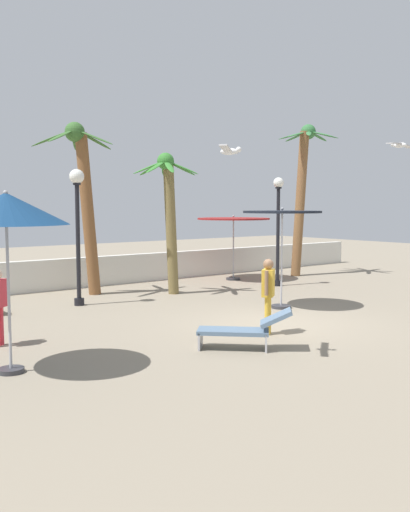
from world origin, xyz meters
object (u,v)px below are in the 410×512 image
(patio_umbrella_0, at_px, (282,220))
(seagull_1, at_px, (230,151))
(palm_tree_2, at_px, (302,183))
(seagull_0, at_px, (399,145))
(guest_1, at_px, (268,289))
(patio_umbrella_1, at_px, (6,210))
(patio_umbrella_2, at_px, (233,222))
(palm_tree_1, at_px, (84,191))
(palm_tree_0, at_px, (169,207))
(lamp_post_2, at_px, (278,220))
(lounge_chair_2, at_px, (245,329))
(lamp_post_1, at_px, (77,216))

(patio_umbrella_0, height_order, seagull_1, seagull_1)
(palm_tree_2, relative_size, seagull_0, 4.88)
(patio_umbrella_0, xyz_separation_m, guest_1, (-2.52, -2.04, -1.41))
(patio_umbrella_1, bearing_deg, patio_umbrella_2, 31.81)
(seagull_0, bearing_deg, palm_tree_1, 115.17)
(palm_tree_0, xyz_separation_m, palm_tree_1, (-2.19, 1.46, 0.48))
(palm_tree_0, xyz_separation_m, lamp_post_2, (4.03, -0.82, -0.48))
(lamp_post_2, relative_size, lounge_chair_2, 2.22)
(seagull_1, bearing_deg, patio_umbrella_2, 48.71)
(lamp_post_2, xyz_separation_m, guest_1, (-5.51, -5.14, -1.30))
(patio_umbrella_2, height_order, seagull_0, seagull_0)
(palm_tree_2, relative_size, lounge_chair_2, 3.55)
(palm_tree_0, relative_size, guest_1, 2.68)
(lamp_post_2, height_order, lounge_chair_2, lamp_post_2)
(seagull_0, bearing_deg, seagull_1, -178.49)
(patio_umbrella_1, xyz_separation_m, lamp_post_1, (3.75, 5.25, -0.21))
(seagull_1, bearing_deg, palm_tree_2, 36.69)
(palm_tree_1, height_order, palm_tree_2, palm_tree_2)
(palm_tree_2, relative_size, guest_1, 3.64)
(patio_umbrella_2, relative_size, palm_tree_0, 0.61)
(patio_umbrella_1, distance_m, patio_umbrella_2, 12.71)
(seagull_0, bearing_deg, palm_tree_2, 56.01)
(lounge_chair_2, bearing_deg, guest_1, 26.87)
(lamp_post_2, height_order, seagull_1, seagull_1)
(palm_tree_1, height_order, seagull_0, palm_tree_1)
(lounge_chair_2, relative_size, seagull_0, 1.37)
(palm_tree_0, height_order, seagull_1, palm_tree_0)
(patio_umbrella_0, relative_size, palm_tree_2, 0.46)
(palm_tree_1, height_order, guest_1, palm_tree_1)
(patio_umbrella_1, xyz_separation_m, patio_umbrella_2, (10.79, 6.69, -0.56))
(patio_umbrella_2, xyz_separation_m, palm_tree_1, (-6.06, 0.09, 1.07))
(palm_tree_2, xyz_separation_m, lamp_post_2, (-2.94, -1.57, -1.39))
(palm_tree_2, bearing_deg, patio_umbrella_0, -141.83)
(patio_umbrella_0, distance_m, seagull_1, 5.77)
(palm_tree_0, bearing_deg, lamp_post_1, -178.52)
(palm_tree_2, height_order, lamp_post_1, palm_tree_2)
(patio_umbrella_2, xyz_separation_m, lamp_post_1, (-7.03, -1.45, 0.35))
(palm_tree_0, distance_m, lamp_post_2, 4.14)
(patio_umbrella_0, xyz_separation_m, lounge_chair_2, (-3.78, -2.68, -2.01))
(lounge_chair_2, bearing_deg, patio_umbrella_1, 163.03)
(patio_umbrella_1, distance_m, lounge_chair_2, 4.96)
(lamp_post_2, distance_m, seagull_0, 6.83)
(patio_umbrella_0, relative_size, lamp_post_2, 0.73)
(lamp_post_1, bearing_deg, seagull_1, -93.34)
(palm_tree_0, distance_m, lamp_post_1, 3.17)
(palm_tree_1, bearing_deg, patio_umbrella_2, -0.89)
(lounge_chair_2, relative_size, guest_1, 1.02)
(patio_umbrella_2, height_order, palm_tree_2, palm_tree_2)
(seagull_1, bearing_deg, guest_1, 28.76)
(patio_umbrella_2, bearing_deg, palm_tree_1, 179.11)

